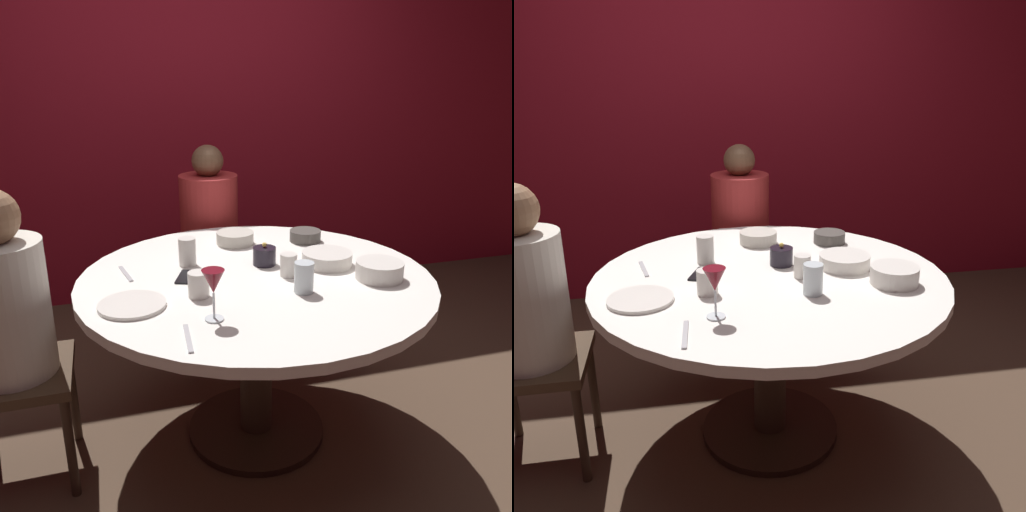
% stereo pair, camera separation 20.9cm
% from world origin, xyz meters
% --- Properties ---
extents(ground_plane, '(8.00, 8.00, 0.00)m').
position_xyz_m(ground_plane, '(0.00, 0.00, 0.00)').
color(ground_plane, '#4C3828').
extents(back_wall, '(6.00, 0.10, 2.60)m').
position_xyz_m(back_wall, '(0.00, 1.72, 1.30)').
color(back_wall, maroon).
rests_on(back_wall, ground).
extents(dining_table, '(1.42, 1.42, 0.75)m').
position_xyz_m(dining_table, '(0.00, 0.00, 0.61)').
color(dining_table, white).
rests_on(dining_table, ground).
extents(seated_diner_left, '(0.40, 0.40, 1.16)m').
position_xyz_m(seated_diner_left, '(-0.94, 0.00, 0.72)').
color(seated_diner_left, '#3F2D1E').
rests_on(seated_diner_left, ground).
extents(seated_diner_back, '(0.40, 0.40, 1.16)m').
position_xyz_m(seated_diner_back, '(0.00, 0.94, 0.71)').
color(seated_diner_back, '#3F2D1E').
rests_on(seated_diner_back, ground).
extents(candle_holder, '(0.10, 0.10, 0.10)m').
position_xyz_m(candle_holder, '(0.07, 0.10, 0.79)').
color(candle_holder, black).
rests_on(candle_holder, dining_table).
extents(wine_glass, '(0.08, 0.08, 0.18)m').
position_xyz_m(wine_glass, '(-0.25, -0.35, 0.88)').
color(wine_glass, silver).
rests_on(wine_glass, dining_table).
extents(dinner_plate, '(0.24, 0.24, 0.01)m').
position_xyz_m(dinner_plate, '(-0.50, -0.17, 0.76)').
color(dinner_plate, silver).
rests_on(dinner_plate, dining_table).
extents(cell_phone, '(0.12, 0.16, 0.01)m').
position_xyz_m(cell_phone, '(-0.27, 0.05, 0.76)').
color(cell_phone, black).
rests_on(cell_phone, dining_table).
extents(bowl_serving_large, '(0.21, 0.21, 0.06)m').
position_xyz_m(bowl_serving_large, '(0.32, 0.03, 0.78)').
color(bowl_serving_large, silver).
rests_on(bowl_serving_large, dining_table).
extents(bowl_salad_center, '(0.19, 0.19, 0.07)m').
position_xyz_m(bowl_salad_center, '(0.46, -0.18, 0.79)').
color(bowl_salad_center, silver).
rests_on(bowl_salad_center, dining_table).
extents(bowl_small_white, '(0.18, 0.18, 0.06)m').
position_xyz_m(bowl_small_white, '(0.02, 0.42, 0.78)').
color(bowl_small_white, beige).
rests_on(bowl_small_white, dining_table).
extents(bowl_sauce_side, '(0.15, 0.15, 0.05)m').
position_xyz_m(bowl_sauce_side, '(0.35, 0.36, 0.78)').
color(bowl_sauce_side, '#4C4742').
rests_on(bowl_sauce_side, dining_table).
extents(cup_near_candle, '(0.07, 0.07, 0.12)m').
position_xyz_m(cup_near_candle, '(-0.25, 0.19, 0.81)').
color(cup_near_candle, silver).
rests_on(cup_near_candle, dining_table).
extents(cup_by_left_diner, '(0.07, 0.07, 0.12)m').
position_xyz_m(cup_by_left_diner, '(0.12, -0.22, 0.81)').
color(cup_by_left_diner, silver).
rests_on(cup_by_left_diner, dining_table).
extents(cup_by_right_diner, '(0.07, 0.07, 0.09)m').
position_xyz_m(cup_by_right_diner, '(0.12, -0.05, 0.80)').
color(cup_by_right_diner, silver).
rests_on(cup_by_right_diner, dining_table).
extents(cup_center_front, '(0.08, 0.08, 0.09)m').
position_xyz_m(cup_center_front, '(-0.26, -0.15, 0.80)').
color(cup_center_front, silver).
rests_on(cup_center_front, dining_table).
extents(fork_near_plate, '(0.03, 0.18, 0.01)m').
position_xyz_m(fork_near_plate, '(-0.35, -0.46, 0.76)').
color(fork_near_plate, '#B7B7BC').
rests_on(fork_near_plate, dining_table).
extents(knife_near_plate, '(0.05, 0.18, 0.01)m').
position_xyz_m(knife_near_plate, '(-0.51, 0.15, 0.76)').
color(knife_near_plate, '#B7B7BC').
rests_on(knife_near_plate, dining_table).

